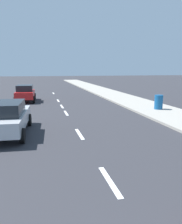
{
  "coord_description": "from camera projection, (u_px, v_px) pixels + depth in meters",
  "views": [
    {
      "loc": [
        -1.81,
        0.71,
        3.06
      ],
      "look_at": [
        0.5,
        10.66,
        1.1
      ],
      "focal_mm": 36.17,
      "sensor_mm": 36.0,
      "label": 1
    }
  ],
  "objects": [
    {
      "name": "ground_plane",
      "position": [
        61.0,
        105.0,
        19.43
      ],
      "size": [
        160.0,
        160.0,
        0.0
      ],
      "primitive_type": "plane",
      "color": "#2D2D33"
    },
    {
      "name": "sidewalk_strip",
      "position": [
        125.0,
        99.0,
        22.8
      ],
      "size": [
        3.6,
        80.0,
        0.14
      ],
      "primitive_type": "cube",
      "color": "#9E998E",
      "rests_on": "ground"
    },
    {
      "name": "lane_stripe_2",
      "position": [
        110.0,
        181.0,
        6.24
      ],
      "size": [
        0.16,
        1.8,
        0.01
      ],
      "primitive_type": "cube",
      "color": "white",
      "rests_on": "ground"
    },
    {
      "name": "lane_stripe_3",
      "position": [
        80.0,
        134.0,
        10.75
      ],
      "size": [
        0.16,
        1.8,
        0.01
      ],
      "primitive_type": "cube",
      "color": "white",
      "rests_on": "ground"
    },
    {
      "name": "lane_stripe_4",
      "position": [
        66.0,
        113.0,
        15.84
      ],
      "size": [
        0.16,
        1.8,
        0.01
      ],
      "primitive_type": "cube",
      "color": "white",
      "rests_on": "ground"
    },
    {
      "name": "lane_stripe_5",
      "position": [
        62.0,
        106.0,
        18.61
      ],
      "size": [
        0.16,
        1.8,
        0.01
      ],
      "primitive_type": "cube",
      "color": "white",
      "rests_on": "ground"
    },
    {
      "name": "lane_stripe_6",
      "position": [
        58.0,
        101.0,
        21.99
      ],
      "size": [
        0.16,
        1.8,
        0.01
      ],
      "primitive_type": "cube",
      "color": "white",
      "rests_on": "ground"
    },
    {
      "name": "lane_stripe_7",
      "position": [
        53.0,
        93.0,
        28.63
      ],
      "size": [
        0.16,
        1.8,
        0.01
      ],
      "primitive_type": "cube",
      "color": "white",
      "rests_on": "ground"
    },
    {
      "name": "parked_car_silver",
      "position": [
        5.0,
        117.0,
        10.53
      ],
      "size": [
        2.26,
        4.54,
        1.57
      ],
      "rotation": [
        0.0,
        0.0,
        -0.06
      ],
      "color": "#B7BABF",
      "rests_on": "ground"
    },
    {
      "name": "parked_car_red",
      "position": [
        25.0,
        93.0,
        21.28
      ],
      "size": [
        1.88,
        3.88,
        1.57
      ],
      "rotation": [
        0.0,
        0.0,
        -0.03
      ],
      "color": "red",
      "rests_on": "ground"
    },
    {
      "name": "trash_bin_far",
      "position": [
        159.0,
        102.0,
        16.52
      ],
      "size": [
        0.6,
        0.6,
        1.04
      ],
      "primitive_type": "cylinder",
      "color": "#14518C",
      "rests_on": "sidewalk_strip"
    }
  ]
}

